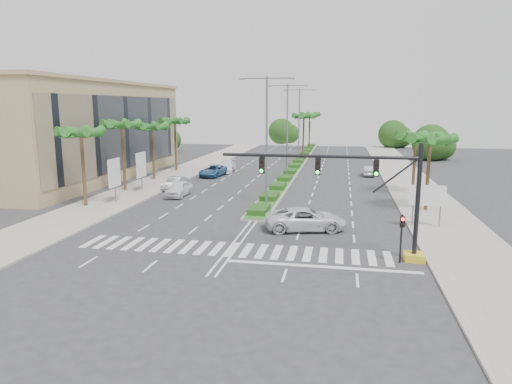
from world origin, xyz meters
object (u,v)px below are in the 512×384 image
car_parked_d (226,166)px  car_right (369,171)px  car_crossing (306,219)px  car_parked_b (175,183)px  car_parked_c (213,171)px  car_parked_a (179,189)px

car_parked_d → car_right: size_ratio=1.39×
car_crossing → car_right: (6.23, 28.97, -0.19)m
car_parked_b → car_parked_d: car_parked_d is taller
car_parked_b → car_parked_c: car_parked_c is taller
car_parked_c → car_crossing: car_crossing is taller
car_parked_a → car_crossing: bearing=-37.2°
car_parked_a → car_parked_c: car_parked_a is taller
car_crossing → car_right: size_ratio=1.52×
car_parked_b → car_right: car_parked_b is taller
car_parked_b → car_parked_c: bearing=86.9°
car_crossing → car_parked_c: bearing=16.1°
car_parked_a → car_parked_d: bearing=88.5°
car_parked_d → car_parked_a: bearing=-96.5°
car_crossing → car_right: bearing=-26.2°
car_parked_a → car_right: car_parked_a is taller
car_right → car_parked_a: bearing=42.6°
car_parked_d → car_crossing: car_crossing is taller
car_parked_a → car_parked_b: (-1.72, 3.58, -0.08)m
car_parked_c → car_right: bearing=18.7°
car_parked_d → car_right: 19.85m
car_parked_a → car_parked_c: bearing=91.0°
car_parked_c → car_parked_d: bearing=87.4°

